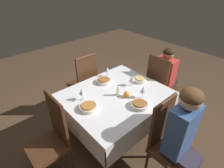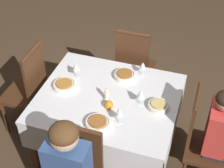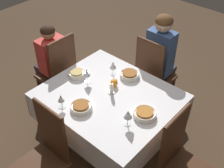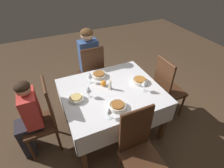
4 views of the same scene
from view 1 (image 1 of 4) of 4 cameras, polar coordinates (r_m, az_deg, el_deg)
The scene contains 18 objects.
ground_plane at distance 2.68m, azimuth 1.09°, elevation -15.81°, with size 8.00×8.00×0.00m, color #4C3826.
dining_table at distance 2.25m, azimuth 1.26°, elevation -5.17°, with size 1.25×1.07×0.72m.
chair_south at distance 1.99m, azimuth 17.51°, elevation -17.10°, with size 0.39×0.39×1.01m.
chair_east at distance 2.82m, azimuth 15.21°, elevation 0.08°, with size 0.39×0.39×1.01m.
chair_west at distance 2.03m, azimuth -19.02°, elevation -16.03°, with size 0.39×0.39×1.01m.
chair_north at distance 2.82m, azimuth -8.97°, elevation 0.94°, with size 0.39×0.39×1.01m.
person_adult_denim at distance 1.84m, azimuth 22.47°, elevation -16.24°, with size 0.30×0.34×1.23m.
person_child_red at distance 2.92m, azimuth 17.21°, elevation 2.20°, with size 0.33×0.30×1.09m.
bowl_south at distance 2.01m, azimuth 8.88°, elevation -6.63°, with size 0.20×0.20×0.06m.
wine_glass_south at distance 2.10m, azimuth 10.13°, elevation -1.86°, with size 0.07×0.07×0.16m.
bowl_east at distance 2.46m, azimuth 8.96°, elevation 1.50°, with size 0.18×0.18×0.06m.
wine_glass_east at distance 2.31m, azimuth 6.81°, elevation 1.91°, with size 0.07×0.07×0.16m.
bowl_west at distance 1.97m, azimuth -7.86°, elevation -7.37°, with size 0.21×0.21×0.06m.
wine_glass_west at distance 2.06m, azimuth -9.73°, elevation -2.48°, with size 0.07×0.07×0.16m.
bowl_north at distance 2.41m, azimuth -2.75°, elevation 1.10°, with size 0.20×0.20×0.06m.
wine_glass_north at distance 2.52m, azimuth -1.55°, elevation 4.60°, with size 0.07×0.07×0.15m.
candle_centerpiece at distance 2.14m, azimuth 1.86°, elevation -2.62°, with size 0.06×0.06×0.14m.
orange_fruit at distance 2.13m, azimuth 4.80°, elevation -3.41°, with size 0.08×0.08×0.08m, color orange.
Camera 1 is at (-1.22, -1.29, 2.01)m, focal length 28.00 mm.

